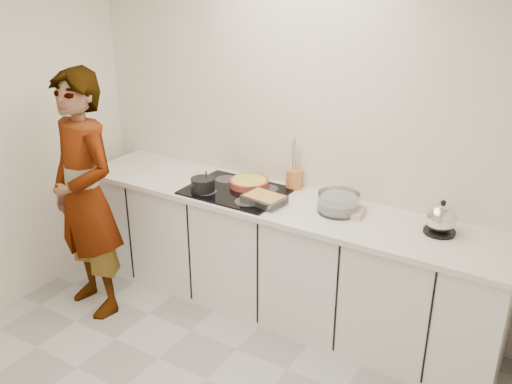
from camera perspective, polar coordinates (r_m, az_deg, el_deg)
The scene contains 12 objects.
wall_back at distance 4.17m, azimuth 4.55°, elevation 5.55°, with size 3.60×0.00×2.60m, color white.
base_cabinets at distance 4.26m, azimuth 2.20°, elevation -6.74°, with size 3.20×0.58×0.87m, color white.
countertop at distance 4.05m, azimuth 2.30°, elevation -1.14°, with size 3.24×0.64×0.04m, color white.
hob at distance 4.19m, azimuth -2.00°, elevation 0.12°, with size 0.72×0.54×0.01m, color black.
tart_dish at distance 4.25m, azimuth -0.69°, elevation 0.97°, with size 0.38×0.38×0.05m.
saucepan at distance 4.17m, azimuth -5.33°, elevation 0.74°, with size 0.22×0.22×0.17m.
baking_dish at distance 3.97m, azimuth 0.83°, elevation -0.65°, with size 0.30×0.24×0.05m.
mixing_bowl at distance 3.89m, azimuth 8.25°, elevation -1.13°, with size 0.36×0.36×0.13m.
tea_towel at distance 3.89m, azimuth 8.97°, elevation -1.84°, with size 0.24×0.18×0.04m, color white.
kettle at distance 3.73m, azimuth 18.01°, elevation -2.61°, with size 0.26×0.26×0.23m.
utensil_crock at distance 4.23m, azimuth 3.82°, elevation 1.31°, with size 0.12×0.12×0.15m, color orange.
cook at distance 4.27m, azimuth -16.74°, elevation -0.41°, with size 0.67×0.44×1.84m, color white.
Camera 1 is at (1.79, -1.96, 2.54)m, focal length 40.00 mm.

